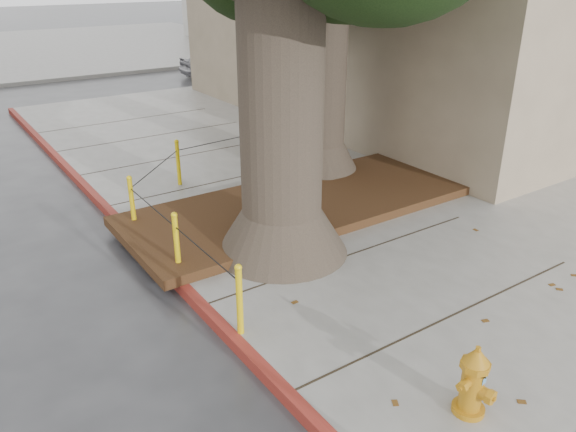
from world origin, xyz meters
name	(u,v)px	position (x,y,z in m)	size (l,w,h in m)	color
ground	(423,339)	(0.00, 0.00, 0.00)	(140.00, 140.00, 0.00)	#28282B
sidewalk_main	(534,180)	(6.00, 2.50, 0.07)	(16.00, 26.00, 0.15)	slate
sidewalk_far	(112,44)	(6.00, 30.00, 0.07)	(16.00, 20.00, 0.15)	slate
curb_red	(188,293)	(-2.00, 2.50, 0.07)	(0.14, 26.00, 0.16)	maroon
planter_bed	(300,205)	(0.90, 3.90, 0.23)	(6.40, 2.60, 0.16)	black
bollard_ring	(199,195)	(-0.87, 4.38, 0.66)	(3.79, 5.39, 0.95)	yellow
fire_hydrant	(473,381)	(-0.68, -1.23, 0.53)	(0.42, 0.39, 0.78)	#C07C13
car_silver	(221,62)	(6.55, 17.58, 0.57)	(1.35, 3.36, 1.15)	#A7A6AB
car_red	(282,48)	(11.14, 19.88, 0.54)	(1.15, 3.30, 1.09)	maroon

